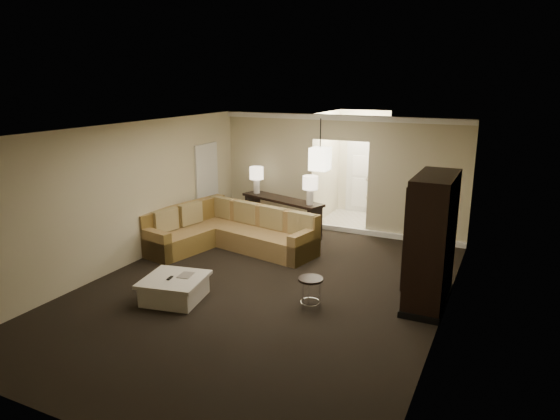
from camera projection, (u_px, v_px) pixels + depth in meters
The scene contains 19 objects.
ground at pixel (262, 290), 8.77m from camera, with size 8.00×8.00×0.00m, color black.
wall_back at pixel (339, 174), 11.90m from camera, with size 6.00×0.04×2.80m, color #C5B695.
wall_front at pixel (73, 309), 4.92m from camera, with size 6.00×0.04×2.80m, color #C5B695.
wall_left at pixel (124, 196), 9.67m from camera, with size 0.04×8.00×2.80m, color #C5B695.
wall_right at pixel (446, 237), 7.15m from camera, with size 0.04×8.00×2.80m, color #C5B695.
ceiling at pixel (260, 130), 8.05m from camera, with size 6.00×8.00×0.02m, color silver.
crown_molding at pixel (340, 118), 11.51m from camera, with size 6.00×0.10×0.12m, color white.
baseboard at pixel (337, 228), 12.19m from camera, with size 6.00×0.10×0.12m, color white.
side_door at pixel (207, 187), 12.18m from camera, with size 0.05×0.90×2.10m, color silver.
foyer at pixel (356, 169), 13.09m from camera, with size 1.44×2.02×2.80m.
sectional_sofa at pixel (228, 232), 10.87m from camera, with size 3.48×2.59×0.92m.
coffee_table at pixel (175, 288), 8.36m from camera, with size 1.15×1.15×0.41m.
console_table at pixel (282, 213), 11.90m from camera, with size 2.27×1.14×0.86m.
armoire at pixel (431, 243), 8.03m from camera, with size 0.64×1.50×2.16m.
drink_table at pixel (311, 286), 8.03m from camera, with size 0.41×0.41×0.51m.
table_lamp_left at pixel (257, 176), 12.27m from camera, with size 0.34×0.34×0.66m.
table_lamp_right at pixel (310, 186), 11.13m from camera, with size 0.34×0.34×0.66m.
pendant_light at pixel (320, 159), 10.62m from camera, with size 0.38×0.38×1.09m.
person at pixel (374, 186), 13.24m from camera, with size 0.61×0.41×1.70m, color beige.
Camera 1 is at (3.80, -7.18, 3.61)m, focal length 32.00 mm.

